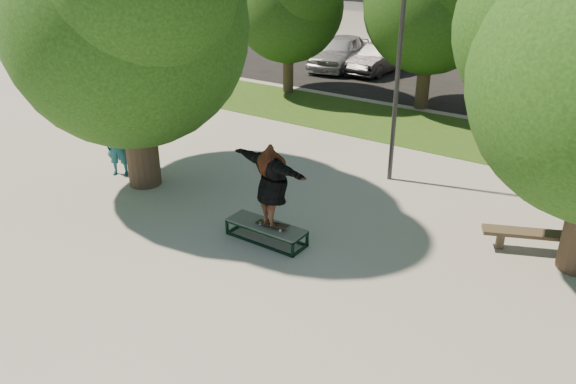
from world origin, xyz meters
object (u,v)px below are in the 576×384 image
Objects in this scene: car_grey at (544,83)px; grind_box at (266,232)px; car_dark at (380,59)px; bench at (556,237)px; tree_left at (127,10)px; car_silver_a at (340,52)px; bystander at (118,144)px; lamppost at (399,63)px.

grind_box is at bearing -108.36° from car_grey.
car_dark is 7.51m from car_grey.
car_grey is (-3.00, 12.74, 0.27)m from bench.
tree_left is 15.87m from car_dark.
bench is 0.59× the size of car_silver_a.
car_grey is (6.79, 15.01, -3.78)m from tree_left.
tree_left is 1.49× the size of car_silver_a.
car_grey is at bearing 33.11° from bystander.
car_silver_a is (-7.32, 15.89, 0.62)m from grind_box.
car_dark reaches higher than car_grey.
car_silver_a is (-8.06, 11.28, -2.34)m from lamppost.
car_dark is 0.89× the size of car_grey.
car_dark is (0.24, 15.44, -0.21)m from bystander.
lamppost is 13.20m from car_dark.
car_silver_a is (-1.82, 15.23, -0.08)m from bystander.
car_grey is (7.50, -0.40, -0.04)m from car_dark.
tree_left is at bearing -143.58° from lamppost.
grind_box is at bearing -99.10° from lamppost.
tree_left is at bearing -83.92° from car_dark.
grind_box is 1.01× the size of bystander.
grind_box is at bearing -36.52° from bystander.
car_dark is (-5.26, 16.11, 0.49)m from grind_box.
lamppost reaches higher than grind_box.
bench is (4.50, -1.63, -2.78)m from lamppost.
car_silver_a is at bearing 168.68° from car_grey.
bystander is 11.00m from bench.
lamppost is 14.06m from car_silver_a.
lamppost is at bearing 2.63° from bystander.
car_grey is at bearing 0.43° from car_dark.
tree_left reaches higher than grind_box.
bench is at bearing 29.58° from grind_box.
car_dark is at bearing 59.44° from bystander.
bench is 18.02m from car_silver_a.
car_silver_a is 9.56m from car_grey.
lamppost is at bearing 36.42° from tree_left.
lamppost is 3.44× the size of bystander.
car_grey is (2.24, 15.71, 0.45)m from grind_box.
tree_left is 16.90m from car_grey.
car_dark is (2.06, 0.22, -0.13)m from car_silver_a.
bystander is at bearing -127.48° from car_grey.
car_dark is at bearing -1.72° from car_silver_a.
grind_box is at bearing -174.09° from bench.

